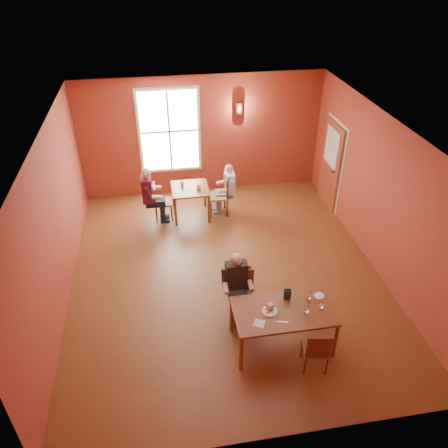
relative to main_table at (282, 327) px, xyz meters
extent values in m
cube|color=brown|center=(-0.60, 1.92, -0.37)|extent=(6.00, 7.00, 0.01)
cube|color=brown|center=(-0.60, 5.42, 1.13)|extent=(6.00, 0.04, 3.00)
cube|color=brown|center=(-0.60, -1.58, 1.13)|extent=(6.00, 0.04, 3.00)
cube|color=brown|center=(-3.60, 1.92, 1.13)|extent=(0.04, 7.00, 3.00)
cube|color=brown|center=(2.40, 1.92, 1.13)|extent=(0.04, 7.00, 3.00)
cube|color=white|center=(-0.60, 1.92, 2.63)|extent=(6.00, 7.00, 0.04)
cube|color=white|center=(-1.40, 5.37, 1.33)|extent=(1.36, 0.10, 1.96)
cube|color=maroon|center=(2.34, 4.22, 0.68)|extent=(0.12, 1.04, 2.10)
cylinder|color=brown|center=(0.30, 5.32, 1.83)|extent=(0.16, 0.16, 0.28)
cylinder|color=silver|center=(-0.23, 0.01, 0.39)|extent=(0.33, 0.33, 0.03)
cube|color=tan|center=(-0.21, 0.04, 0.43)|extent=(0.12, 0.12, 0.11)
cube|color=#1A2F20|center=(0.13, 0.25, 0.47)|extent=(0.12, 0.08, 0.19)
cube|color=silver|center=(-0.09, -0.24, 0.37)|extent=(0.17, 0.06, 0.00)
cube|color=silver|center=(-0.44, -0.21, 0.37)|extent=(0.22, 0.22, 0.01)
cylinder|color=white|center=(0.67, 0.22, 0.38)|extent=(0.19, 0.19, 0.01)
imported|color=beige|center=(-0.86, 4.08, 0.43)|extent=(0.16, 0.16, 0.10)
imported|color=silver|center=(-1.22, 4.32, 0.43)|extent=(0.10, 0.10, 0.10)
camera|label=1|loc=(-1.74, -4.73, 5.29)|focal=35.00mm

